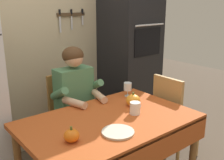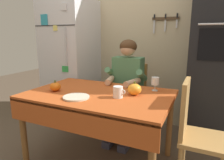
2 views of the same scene
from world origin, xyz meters
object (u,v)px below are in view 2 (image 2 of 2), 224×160
refrigerator (71,61)px  chair_right_side (195,129)px  serving_tray (76,97)px  wine_glass (155,81)px  pumpkin_medium (134,89)px  dining_table (98,102)px  coffee_mug (118,92)px  seated_person (126,82)px  chair_behind_person (131,95)px  pumpkin_large (55,87)px  wall_oven (218,57)px

refrigerator → chair_right_side: 2.05m
refrigerator → serving_tray: (0.84, -1.09, -0.15)m
wine_glass → pumpkin_medium: wine_glass is taller
refrigerator → pumpkin_medium: (1.29, -0.78, -0.10)m
dining_table → coffee_mug: coffee_mug is taller
pumpkin_medium → serving_tray: bearing=-145.0°
seated_person → serving_tray: 0.83m
seated_person → serving_tray: seated_person is taller
dining_table → wine_glass: 0.61m
dining_table → serving_tray: size_ratio=5.85×
refrigerator → chair_behind_person: 1.09m
seated_person → pumpkin_large: bearing=-124.8°
seated_person → wall_oven: bearing=17.9°
refrigerator → dining_table: 1.32m
refrigerator → seated_person: size_ratio=1.45×
refrigerator → chair_behind_person: size_ratio=1.94×
seated_person → chair_behind_person: bearing=90.0°
dining_table → pumpkin_medium: 0.38m
seated_person → coffee_mug: (0.17, -0.64, 0.06)m
dining_table → serving_tray: (-0.11, -0.21, 0.09)m
dining_table → pumpkin_large: pumpkin_large is taller
wall_oven → seated_person: bearing=-162.1°
seated_person → pumpkin_medium: size_ratio=9.39×
wall_oven → dining_table: 1.45m
refrigerator → chair_right_side: size_ratio=1.94×
wine_glass → coffee_mug: bearing=-124.1°
chair_right_side → pumpkin_large: size_ratio=8.37×
chair_behind_person → wine_glass: (0.42, -0.46, 0.33)m
refrigerator → wall_oven: (2.00, 0.04, 0.15)m
refrigerator → dining_table: refrigerator is taller
chair_behind_person → coffee_mug: (0.17, -0.83, 0.28)m
serving_tray → coffee_mug: bearing=27.2°
wine_glass → refrigerator: bearing=159.0°
chair_behind_person → serving_tray: size_ratio=3.88×
wall_oven → pumpkin_medium: (-0.71, -0.82, -0.25)m
coffee_mug → serving_tray: coffee_mug is taller
chair_behind_person → refrigerator: bearing=174.9°
pumpkin_large → serving_tray: (0.32, -0.10, -0.04)m
wall_oven → pumpkin_large: (-1.48, -1.03, -0.27)m
seated_person → chair_right_side: seated_person is taller
refrigerator → dining_table: size_ratio=1.29×
coffee_mug → serving_tray: (-0.34, -0.17, -0.04)m
wall_oven → serving_tray: bearing=-135.6°
wine_glass → pumpkin_large: wine_glass is taller
refrigerator → wine_glass: size_ratio=12.78×
coffee_mug → pumpkin_large: size_ratio=1.05×
wine_glass → dining_table: bearing=-145.3°
chair_right_side → serving_tray: size_ratio=3.88×
wine_glass → pumpkin_medium: (-0.14, -0.23, -0.04)m
dining_table → serving_tray: 0.25m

